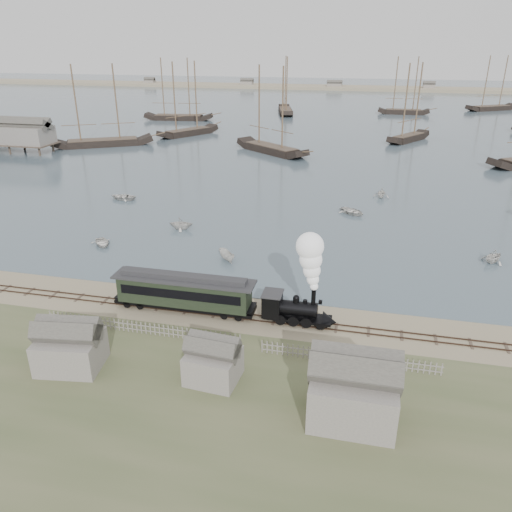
# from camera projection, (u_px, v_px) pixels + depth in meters

# --- Properties ---
(ground) EXTENTS (600.00, 600.00, 0.00)m
(ground) POSITION_uv_depth(u_px,v_px,m) (230.00, 305.00, 51.23)
(ground) COLOR tan
(ground) RESTS_ON ground
(harbor_water) EXTENTS (600.00, 336.00, 0.06)m
(harbor_water) POSITION_uv_depth(u_px,v_px,m) (343.00, 107.00, 203.23)
(harbor_water) COLOR #455763
(harbor_water) RESTS_ON ground
(rail_track) EXTENTS (120.00, 1.80, 0.16)m
(rail_track) POSITION_uv_depth(u_px,v_px,m) (225.00, 314.00, 49.43)
(rail_track) COLOR #3C2A20
(rail_track) RESTS_ON ground
(picket_fence_west) EXTENTS (19.00, 0.10, 1.20)m
(picket_fence_west) POSITION_uv_depth(u_px,v_px,m) (142.00, 333.00, 46.30)
(picket_fence_west) COLOR slate
(picket_fence_west) RESTS_ON ground
(picket_fence_east) EXTENTS (15.00, 0.10, 1.20)m
(picket_fence_east) POSITION_uv_depth(u_px,v_px,m) (349.00, 364.00, 41.96)
(picket_fence_east) COLOR slate
(picket_fence_east) RESTS_ON ground
(shed_left) EXTENTS (5.00, 4.00, 4.10)m
(shed_left) POSITION_uv_depth(u_px,v_px,m) (73.00, 366.00, 41.66)
(shed_left) COLOR slate
(shed_left) RESTS_ON ground
(shed_mid) EXTENTS (4.00, 3.50, 3.60)m
(shed_mid) POSITION_uv_depth(u_px,v_px,m) (214.00, 379.00, 40.09)
(shed_mid) COLOR slate
(shed_mid) RESTS_ON ground
(shed_right) EXTENTS (6.00, 5.00, 5.10)m
(shed_right) POSITION_uv_depth(u_px,v_px,m) (351.00, 417.00, 36.04)
(shed_right) COLOR slate
(shed_right) RESTS_ON ground
(far_spit) EXTENTS (500.00, 20.00, 1.80)m
(far_spit) POSITION_uv_depth(u_px,v_px,m) (352.00, 90.00, 274.78)
(far_spit) COLOR tan
(far_spit) RESTS_ON ground
(locomotive) EXTENTS (7.13, 2.66, 8.88)m
(locomotive) POSITION_uv_depth(u_px,v_px,m) (306.00, 286.00, 46.17)
(locomotive) COLOR black
(locomotive) RESTS_ON ground
(passenger_coach) EXTENTS (14.30, 2.76, 3.47)m
(passenger_coach) POSITION_uv_depth(u_px,v_px,m) (184.00, 291.00, 49.42)
(passenger_coach) COLOR black
(passenger_coach) RESTS_ON ground
(beached_dinghy) EXTENTS (3.02, 3.94, 0.76)m
(beached_dinghy) POSITION_uv_depth(u_px,v_px,m) (219.00, 302.00, 51.14)
(beached_dinghy) COLOR silver
(beached_dinghy) RESTS_ON ground
(rowboat_0) EXTENTS (4.37, 4.25, 0.74)m
(rowboat_0) POSITION_uv_depth(u_px,v_px,m) (102.00, 243.00, 65.90)
(rowboat_0) COLOR silver
(rowboat_0) RESTS_ON harbor_water
(rowboat_1) EXTENTS (3.31, 3.72, 1.79)m
(rowboat_1) POSITION_uv_depth(u_px,v_px,m) (181.00, 223.00, 71.30)
(rowboat_1) COLOR silver
(rowboat_1) RESTS_ON harbor_water
(rowboat_2) EXTENTS (3.09, 3.02, 1.21)m
(rowboat_2) POSITION_uv_depth(u_px,v_px,m) (226.00, 256.00, 61.28)
(rowboat_2) COLOR silver
(rowboat_2) RESTS_ON harbor_water
(rowboat_3) EXTENTS (5.10, 5.32, 0.90)m
(rowboat_3) POSITION_uv_depth(u_px,v_px,m) (352.00, 211.00, 77.74)
(rowboat_3) COLOR silver
(rowboat_3) RESTS_ON harbor_water
(rowboat_4) EXTENTS (4.13, 4.10, 1.65)m
(rowboat_4) POSITION_uv_depth(u_px,v_px,m) (493.00, 256.00, 60.63)
(rowboat_4) COLOR silver
(rowboat_4) RESTS_ON harbor_water
(rowboat_6) EXTENTS (3.45, 4.62, 0.92)m
(rowboat_6) POSITION_uv_depth(u_px,v_px,m) (123.00, 197.00, 84.97)
(rowboat_6) COLOR silver
(rowboat_6) RESTS_ON harbor_water
(rowboat_7) EXTENTS (3.41, 3.01, 1.68)m
(rowboat_7) POSITION_uv_depth(u_px,v_px,m) (381.00, 193.00, 85.78)
(rowboat_7) COLOR silver
(rowboat_7) RESTS_ON harbor_water
(schooner_0) EXTENTS (24.45, 17.64, 20.00)m
(schooner_0) POSITION_uv_depth(u_px,v_px,m) (99.00, 106.00, 124.14)
(schooner_0) COLOR black
(schooner_0) RESTS_ON harbor_water
(schooner_1) EXTENTS (14.08, 18.89, 20.00)m
(schooner_1) POSITION_uv_depth(u_px,v_px,m) (186.00, 99.00, 138.45)
(schooner_1) COLOR black
(schooner_1) RESTS_ON harbor_water
(schooner_2) EXTENTS (20.49, 17.70, 20.00)m
(schooner_2) POSITION_uv_depth(u_px,v_px,m) (272.00, 110.00, 116.48)
(schooner_2) COLOR black
(schooner_2) RESTS_ON harbor_water
(schooner_3) EXTENTS (12.31, 16.50, 20.00)m
(schooner_3) POSITION_uv_depth(u_px,v_px,m) (413.00, 103.00, 130.16)
(schooner_3) COLOR black
(schooner_3) RESTS_ON harbor_water
(schooner_6) EXTENTS (23.50, 7.90, 20.00)m
(schooner_6) POSITION_uv_depth(u_px,v_px,m) (177.00, 89.00, 165.78)
(schooner_6) COLOR black
(schooner_6) RESTS_ON harbor_water
(schooner_7) EXTENTS (9.71, 22.05, 20.00)m
(schooner_7) POSITION_uv_depth(u_px,v_px,m) (286.00, 85.00, 180.57)
(schooner_7) COLOR black
(schooner_7) RESTS_ON harbor_water
(schooner_8) EXTENTS (18.18, 4.40, 20.00)m
(schooner_8) POSITION_uv_depth(u_px,v_px,m) (406.00, 86.00, 178.96)
(schooner_8) COLOR black
(schooner_8) RESTS_ON harbor_water
(schooner_9) EXTENTS (20.85, 15.72, 20.00)m
(schooner_9) POSITION_uv_depth(u_px,v_px,m) (496.00, 83.00, 189.18)
(schooner_9) COLOR black
(schooner_9) RESTS_ON harbor_water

